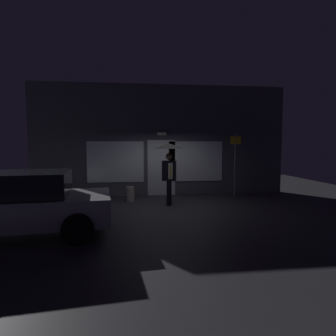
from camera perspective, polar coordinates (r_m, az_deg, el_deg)
name	(u,v)px	position (r m, az deg, el deg)	size (l,w,h in m)	color
ground_plane	(168,207)	(9.36, -0.02, -7.75)	(18.00, 18.00, 0.00)	#2D2D33
building_facade	(161,141)	(11.47, -1.45, 5.44)	(10.12, 0.48, 4.39)	#4C4C56
person_with_umbrella	(169,158)	(9.43, 0.22, 2.09)	(1.08, 1.08, 2.06)	black
parked_car	(14,203)	(7.15, -28.54, -6.25)	(4.32, 2.41, 1.42)	#A5A8AD
street_sign_post	(235,161)	(11.14, 13.28, 1.29)	(0.40, 0.07, 2.44)	#595B60
sidewalk_bollard	(130,194)	(10.24, -7.56, -5.22)	(0.28, 0.28, 0.53)	#B2A899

